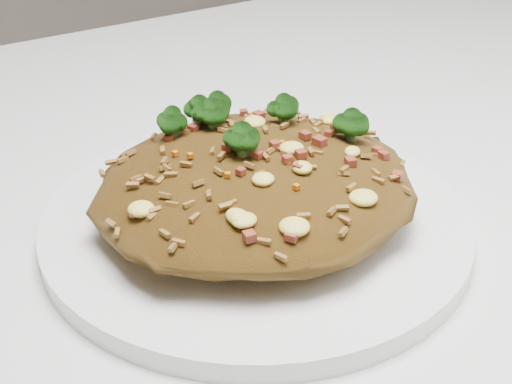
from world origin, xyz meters
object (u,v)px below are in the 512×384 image
Objects in this scene: plate at (256,221)px; fork at (284,145)px; fried_rice at (255,173)px; dining_table at (301,263)px.

plate is 0.09m from fork.
dining_table is at bearing 33.39° from fried_rice.
fried_rice is at bearing 71.96° from plate.
dining_table is 0.11m from fork.
dining_table is 7.95× the size of fork.
fried_rice is at bearing -146.61° from dining_table.
fork is (-0.01, 0.01, 0.11)m from dining_table.
fried_rice is (-0.08, -0.05, 0.13)m from dining_table.
fried_rice is (0.00, 0.00, 0.04)m from plate.
plate is 1.33× the size of fried_rice.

